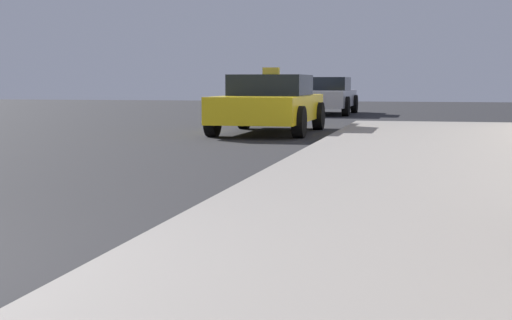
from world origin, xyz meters
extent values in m
cube|color=yellow|center=(0.36, 13.24, 0.54)|extent=(1.79, 4.19, 0.55)
cube|color=black|center=(0.36, 13.45, 1.04)|extent=(1.58, 1.89, 0.45)
cube|color=yellow|center=(0.36, 13.45, 1.35)|extent=(0.36, 0.14, 0.16)
cylinder|color=black|center=(1.25, 11.90, 0.32)|extent=(0.22, 0.64, 0.64)
cylinder|color=black|center=(-0.54, 11.90, 0.32)|extent=(0.22, 0.64, 0.64)
cylinder|color=black|center=(1.25, 14.58, 0.32)|extent=(0.22, 0.64, 0.64)
cylinder|color=black|center=(-0.54, 14.58, 0.32)|extent=(0.22, 0.64, 0.64)
cube|color=#B7B7BF|center=(0.21, 23.03, 0.54)|extent=(1.83, 4.34, 0.55)
cube|color=black|center=(0.21, 23.24, 1.04)|extent=(1.61, 1.95, 0.45)
cylinder|color=black|center=(1.12, 21.64, 0.32)|extent=(0.22, 0.64, 0.64)
cylinder|color=black|center=(-0.71, 21.64, 0.32)|extent=(0.22, 0.64, 0.64)
cylinder|color=black|center=(1.12, 24.41, 0.32)|extent=(0.22, 0.64, 0.64)
cylinder|color=black|center=(-0.71, 24.41, 0.32)|extent=(0.22, 0.64, 0.64)
camera|label=1|loc=(3.79, -2.94, 1.12)|focal=53.10mm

